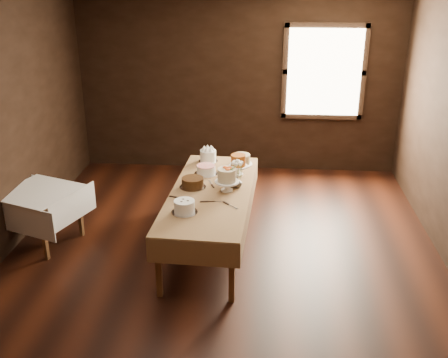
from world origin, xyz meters
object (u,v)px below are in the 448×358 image
(cake_chocolate, at_px, (193,183))
(cake_server_c, at_px, (210,182))
(cake_server_b, at_px, (233,207))
(cake_server_d, at_px, (236,184))
(cake_lattice, at_px, (206,170))
(flower_vase, at_px, (237,182))
(cake_speckled, at_px, (241,160))
(cake_swirl, at_px, (184,207))
(cake_flowers, at_px, (227,181))
(cake_meringue, at_px, (208,156))
(cake_caramel, at_px, (238,166))
(cake_server_a, at_px, (215,202))
(cake_server_e, at_px, (183,198))
(side_table, at_px, (39,197))
(display_table, at_px, (211,195))

(cake_chocolate, bearing_deg, cake_server_c, 40.00)
(cake_server_b, height_order, cake_server_d, same)
(cake_lattice, distance_m, flower_vase, 0.55)
(cake_speckled, bearing_deg, cake_swirl, -109.58)
(cake_flowers, relative_size, cake_server_d, 1.19)
(cake_meringue, distance_m, cake_caramel, 0.60)
(cake_speckled, bearing_deg, cake_caramel, -93.15)
(cake_server_a, bearing_deg, cake_speckled, 70.71)
(cake_server_c, distance_m, flower_vase, 0.34)
(cake_server_e, bearing_deg, cake_server_c, 77.57)
(cake_chocolate, xyz_separation_m, cake_server_d, (0.49, 0.13, -0.05))
(cake_server_b, bearing_deg, cake_chocolate, -178.85)
(cake_lattice, relative_size, cake_server_a, 1.20)
(cake_meringue, relative_size, cake_caramel, 0.91)
(side_table, xyz_separation_m, cake_caramel, (2.31, 0.57, 0.24))
(cake_swirl, distance_m, flower_vase, 0.88)
(display_table, bearing_deg, cake_flowers, 6.21)
(cake_speckled, bearing_deg, flower_vase, -90.92)
(side_table, height_order, cake_server_b, cake_server_b)
(cake_flowers, xyz_separation_m, cake_server_d, (0.09, 0.20, -0.12))
(cake_caramel, xyz_separation_m, cake_chocolate, (-0.51, -0.43, -0.06))
(cake_caramel, bearing_deg, flower_vase, -88.74)
(cake_server_d, bearing_deg, cake_flowers, -174.24)
(display_table, distance_m, cake_caramel, 0.61)
(display_table, height_order, cake_swirl, cake_swirl)
(cake_server_c, xyz_separation_m, flower_vase, (0.32, -0.11, 0.06))
(cake_meringue, bearing_deg, side_table, -152.23)
(display_table, height_order, side_table, display_table)
(cake_meringue, height_order, cake_server_c, cake_meringue)
(cake_chocolate, relative_size, cake_server_e, 1.34)
(cake_swirl, relative_size, cake_server_c, 1.15)
(cake_server_c, bearing_deg, side_table, 79.65)
(cake_lattice, bearing_deg, cake_swirl, -95.46)
(cake_flowers, bearing_deg, cake_chocolate, 170.84)
(cake_flowers, xyz_separation_m, cake_swirl, (-0.40, -0.60, -0.06))
(cake_lattice, relative_size, cake_flowers, 1.01)
(display_table, bearing_deg, cake_caramel, 61.18)
(cake_meringue, distance_m, cake_flowers, 0.98)
(cake_caramel, bearing_deg, cake_server_e, -127.45)
(side_table, relative_size, cake_chocolate, 3.20)
(side_table, bearing_deg, cake_lattice, 16.35)
(display_table, distance_m, side_table, 2.03)
(cake_chocolate, xyz_separation_m, cake_server_e, (-0.07, -0.32, -0.05))
(cake_caramel, distance_m, flower_vase, 0.38)
(cake_server_a, height_order, cake_server_d, same)
(cake_chocolate, relative_size, cake_server_b, 1.34)
(cake_speckled, relative_size, cake_server_d, 1.32)
(side_table, distance_m, cake_server_e, 1.75)
(cake_server_e, bearing_deg, cake_chocolate, 93.84)
(cake_speckled, distance_m, cake_server_b, 1.29)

